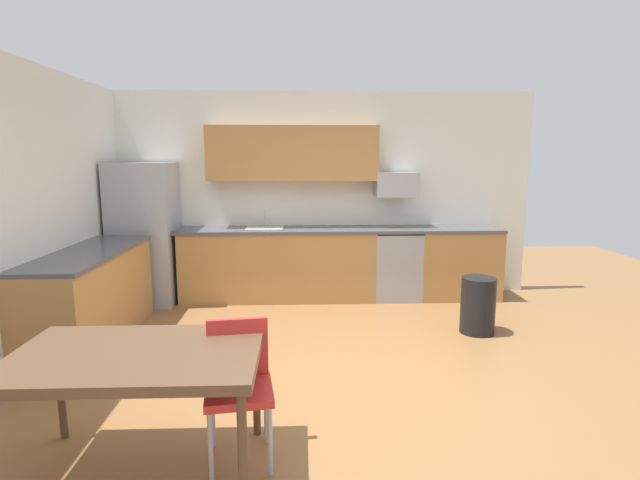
% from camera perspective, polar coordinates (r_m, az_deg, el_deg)
% --- Properties ---
extents(ground_plane, '(12.00, 12.00, 0.00)m').
position_cam_1_polar(ground_plane, '(4.47, 0.51, -14.93)').
color(ground_plane, olive).
extents(wall_back, '(5.80, 0.10, 2.70)m').
position_cam_1_polar(wall_back, '(6.73, -0.54, 5.25)').
color(wall_back, silver).
rests_on(wall_back, ground).
extents(cabinet_run_back, '(2.50, 0.60, 0.90)m').
position_cam_1_polar(cabinet_run_back, '(6.52, -4.82, -2.92)').
color(cabinet_run_back, '#AD7A42').
rests_on(cabinet_run_back, ground).
extents(cabinet_run_back_right, '(1.05, 0.60, 0.90)m').
position_cam_1_polar(cabinet_run_back_right, '(6.83, 15.51, -2.66)').
color(cabinet_run_back_right, '#AD7A42').
rests_on(cabinet_run_back_right, ground).
extents(cabinet_run_left, '(0.60, 2.00, 0.90)m').
position_cam_1_polar(cabinet_run_left, '(5.48, -24.86, -6.18)').
color(cabinet_run_left, '#AD7A42').
rests_on(cabinet_run_left, ground).
extents(countertop_back, '(4.80, 0.64, 0.04)m').
position_cam_1_polar(countertop_back, '(6.43, -0.44, 1.19)').
color(countertop_back, '#4C4C51').
rests_on(countertop_back, cabinet_run_back).
extents(countertop_left, '(0.64, 2.00, 0.04)m').
position_cam_1_polar(countertop_left, '(5.38, -25.21, -1.34)').
color(countertop_left, '#4C4C51').
rests_on(countertop_left, cabinet_run_left).
extents(upper_cabinets_back, '(2.20, 0.34, 0.70)m').
position_cam_1_polar(upper_cabinets_back, '(6.49, -3.17, 9.93)').
color(upper_cabinets_back, '#AD7A42').
extents(refrigerator, '(0.76, 0.70, 1.78)m').
position_cam_1_polar(refrigerator, '(6.66, -19.52, 0.69)').
color(refrigerator, '#9EA0A5').
rests_on(refrigerator, ground).
extents(oven_range, '(0.60, 0.60, 0.91)m').
position_cam_1_polar(oven_range, '(6.63, 8.72, -2.75)').
color(oven_range, '#999BA0').
rests_on(oven_range, ground).
extents(microwave, '(0.54, 0.36, 0.32)m').
position_cam_1_polar(microwave, '(6.59, 8.78, 6.34)').
color(microwave, '#9EA0A5').
extents(sink_basin, '(0.48, 0.40, 0.14)m').
position_cam_1_polar(sink_basin, '(6.45, -6.39, 0.80)').
color(sink_basin, '#A5A8AD').
rests_on(sink_basin, countertop_back).
extents(sink_faucet, '(0.02, 0.02, 0.24)m').
position_cam_1_polar(sink_faucet, '(6.61, -6.31, 2.41)').
color(sink_faucet, '#B2B5BA').
rests_on(sink_faucet, countertop_back).
extents(dining_table, '(1.40, 0.90, 0.75)m').
position_cam_1_polar(dining_table, '(3.09, -20.38, -13.01)').
color(dining_table, brown).
rests_on(dining_table, ground).
extents(chair_near_table, '(0.45, 0.45, 0.85)m').
position_cam_1_polar(chair_near_table, '(3.20, -9.36, -15.43)').
color(chair_near_table, red).
rests_on(chair_near_table, ground).
extents(trash_bin, '(0.36, 0.36, 0.60)m').
position_cam_1_polar(trash_bin, '(5.54, 17.73, -7.18)').
color(trash_bin, black).
rests_on(trash_bin, ground).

